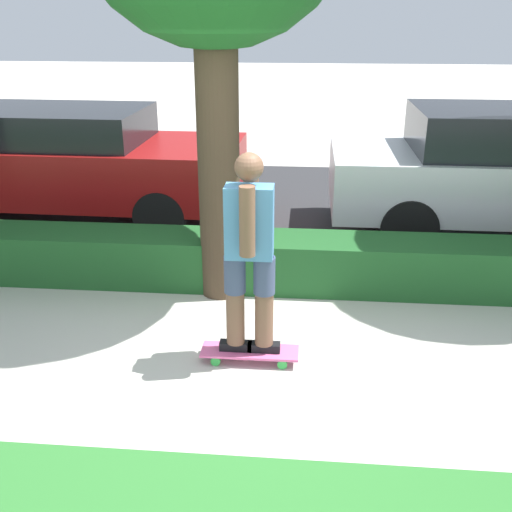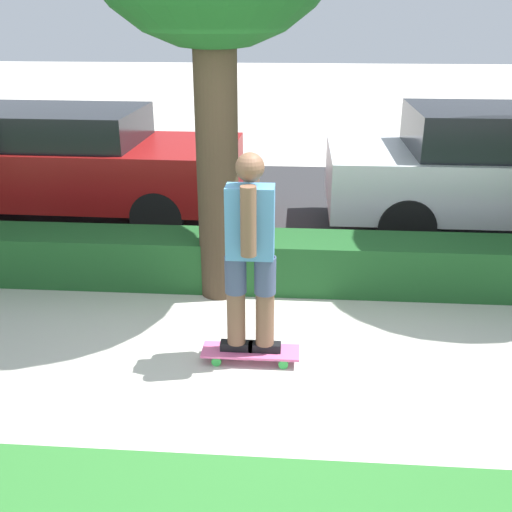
# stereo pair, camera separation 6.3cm
# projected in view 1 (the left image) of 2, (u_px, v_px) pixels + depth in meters

# --- Properties ---
(ground_plane) EXTENTS (60.00, 60.00, 0.00)m
(ground_plane) POSITION_uv_depth(u_px,v_px,m) (250.00, 370.00, 4.73)
(ground_plane) COLOR #BCB7AD
(street_asphalt) EXTENTS (14.86, 5.00, 0.01)m
(street_asphalt) POSITION_uv_depth(u_px,v_px,m) (279.00, 208.00, 8.60)
(street_asphalt) COLOR #2D2D30
(street_asphalt) RESTS_ON ground_plane
(hedge_row) EXTENTS (14.86, 0.60, 0.52)m
(hedge_row) POSITION_uv_depth(u_px,v_px,m) (265.00, 261.00, 6.10)
(hedge_row) COLOR #1E5123
(hedge_row) RESTS_ON ground_plane
(skateboard) EXTENTS (0.79, 0.24, 0.10)m
(skateboard) POSITION_uv_depth(u_px,v_px,m) (250.00, 352.00, 4.83)
(skateboard) COLOR #DB5B93
(skateboard) RESTS_ON ground_plane
(skater_person) EXTENTS (0.49, 0.41, 1.61)m
(skater_person) POSITION_uv_depth(u_px,v_px,m) (249.00, 251.00, 4.49)
(skater_person) COLOR black
(skater_person) RESTS_ON skateboard
(parked_car_front) EXTENTS (4.64, 1.85, 1.47)m
(parked_car_front) POSITION_uv_depth(u_px,v_px,m) (65.00, 161.00, 7.96)
(parked_car_front) COLOR maroon
(parked_car_front) RESTS_ON ground_plane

